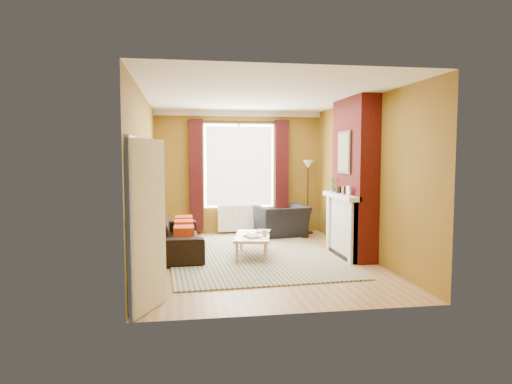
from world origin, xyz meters
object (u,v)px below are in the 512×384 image
at_px(sofa, 176,236).
at_px(armchair, 282,221).
at_px(floor_lamp, 308,176).
at_px(coffee_table, 252,237).
at_px(wicker_stool, 271,224).

xyz_separation_m(sofa, armchair, (2.29, 1.40, 0.01)).
bearing_deg(armchair, floor_lamp, -164.78).
bearing_deg(armchair, sofa, 21.24).
relative_size(sofa, coffee_table, 1.78).
relative_size(coffee_table, wicker_stool, 2.42).
xyz_separation_m(coffee_table, floor_lamp, (1.62, 2.21, 0.98)).
distance_m(sofa, floor_lamp, 3.58).
distance_m(armchair, wicker_stool, 0.32).
bearing_deg(floor_lamp, wicker_stool, -174.39).
xyz_separation_m(armchair, coffee_table, (-0.94, -1.88, 0.01)).
height_order(wicker_stool, floor_lamp, floor_lamp).
height_order(sofa, armchair, armchair).
xyz_separation_m(armchair, wicker_stool, (-0.19, 0.24, -0.09)).
relative_size(sofa, floor_lamp, 1.34).
xyz_separation_m(sofa, floor_lamp, (2.97, 1.72, 1.00)).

